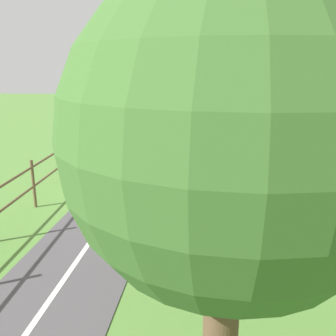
{
  "coord_description": "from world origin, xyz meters",
  "views": [
    {
      "loc": [
        -0.72,
        10.76,
        3.58
      ],
      "look_at": [
        -0.37,
        1.33,
        0.97
      ],
      "focal_mm": 39.18,
      "sensor_mm": 36.0,
      "label": 1
    }
  ],
  "objects_px": {
    "person_seated": "(206,163)",
    "tree_by_path": "(229,141)",
    "backpack": "(144,177)",
    "tree_near_bench": "(221,79)",
    "bench": "(195,178)",
    "bicycle": "(143,176)"
  },
  "relations": [
    {
      "from": "person_seated",
      "to": "tree_by_path",
      "type": "height_order",
      "value": "tree_by_path"
    },
    {
      "from": "backpack",
      "to": "tree_near_bench",
      "type": "relative_size",
      "value": 0.09
    },
    {
      "from": "person_seated",
      "to": "tree_near_bench",
      "type": "bearing_deg",
      "value": 84.87
    },
    {
      "from": "person_seated",
      "to": "backpack",
      "type": "xyz_separation_m",
      "value": [
        1.91,
        -0.41,
        -0.59
      ]
    },
    {
      "from": "bench",
      "to": "backpack",
      "type": "xyz_separation_m",
      "value": [
        1.6,
        -0.44,
        -0.11
      ]
    },
    {
      "from": "bench",
      "to": "person_seated",
      "type": "relative_size",
      "value": 2.11
    },
    {
      "from": "person_seated",
      "to": "backpack",
      "type": "distance_m",
      "value": 2.04
    },
    {
      "from": "bench",
      "to": "person_seated",
      "type": "height_order",
      "value": "person_seated"
    },
    {
      "from": "bicycle",
      "to": "tree_near_bench",
      "type": "relative_size",
      "value": 0.35
    },
    {
      "from": "bench",
      "to": "backpack",
      "type": "bearing_deg",
      "value": -19.54
    },
    {
      "from": "bench",
      "to": "tree_by_path",
      "type": "xyz_separation_m",
      "value": [
        0.11,
        8.09,
        2.76
      ]
    },
    {
      "from": "bench",
      "to": "person_seated",
      "type": "distance_m",
      "value": 0.57
    },
    {
      "from": "bench",
      "to": "person_seated",
      "type": "bearing_deg",
      "value": -180.0
    },
    {
      "from": "person_seated",
      "to": "bicycle",
      "type": "relative_size",
      "value": 0.45
    },
    {
      "from": "person_seated",
      "to": "backpack",
      "type": "height_order",
      "value": "person_seated"
    },
    {
      "from": "bench",
      "to": "bicycle",
      "type": "height_order",
      "value": "bicycle"
    },
    {
      "from": "tree_near_bench",
      "to": "backpack",
      "type": "bearing_deg",
      "value": -67.17
    },
    {
      "from": "bicycle",
      "to": "backpack",
      "type": "bearing_deg",
      "value": -176.64
    },
    {
      "from": "bench",
      "to": "bicycle",
      "type": "distance_m",
      "value": 1.58
    },
    {
      "from": "backpack",
      "to": "tree_by_path",
      "type": "bearing_deg",
      "value": 99.91
    },
    {
      "from": "bicycle",
      "to": "tree_near_bench",
      "type": "xyz_separation_m",
      "value": [
        -1.83,
        3.95,
        2.97
      ]
    },
    {
      "from": "tree_by_path",
      "to": "tree_near_bench",
      "type": "bearing_deg",
      "value": -95.07
    }
  ]
}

